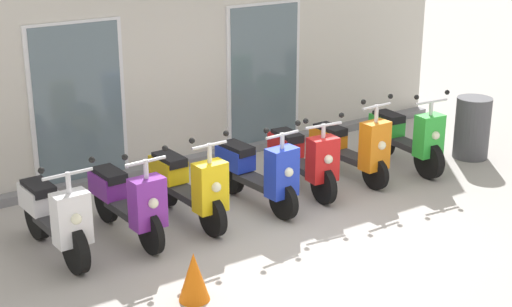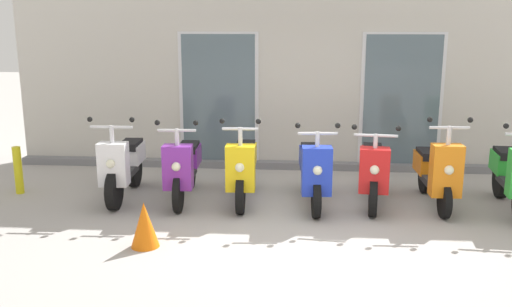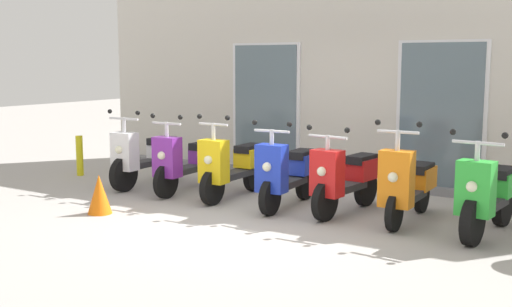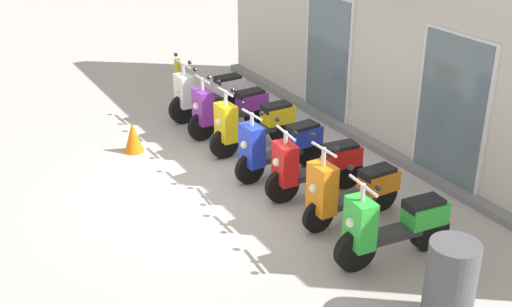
# 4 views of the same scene
# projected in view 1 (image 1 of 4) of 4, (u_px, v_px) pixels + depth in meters

# --- Properties ---
(ground_plane) EXTENTS (40.00, 40.00, 0.00)m
(ground_plane) POSITION_uv_depth(u_px,v_px,m) (294.00, 229.00, 9.44)
(ground_plane) COLOR #A8A39E
(storefront_facade) EXTENTS (10.04, 0.50, 3.61)m
(storefront_facade) POSITION_uv_depth(u_px,v_px,m) (171.00, 48.00, 11.22)
(storefront_facade) COLOR beige
(storefront_facade) RESTS_ON ground_plane
(scooter_white) EXTENTS (0.63, 1.62, 1.26)m
(scooter_white) POSITION_uv_depth(u_px,v_px,m) (55.00, 216.00, 8.63)
(scooter_white) COLOR black
(scooter_white) RESTS_ON ground_plane
(scooter_purple) EXTENTS (0.57, 1.62, 1.23)m
(scooter_purple) POSITION_uv_depth(u_px,v_px,m) (127.00, 199.00, 9.07)
(scooter_purple) COLOR black
(scooter_purple) RESTS_ON ground_plane
(scooter_yellow) EXTENTS (0.54, 1.63, 1.26)m
(scooter_yellow) POSITION_uv_depth(u_px,v_px,m) (189.00, 185.00, 9.53)
(scooter_yellow) COLOR black
(scooter_yellow) RESTS_ON ground_plane
(scooter_blue) EXTENTS (0.57, 1.59, 1.23)m
(scooter_blue) POSITION_uv_depth(u_px,v_px,m) (258.00, 171.00, 9.97)
(scooter_blue) COLOR black
(scooter_blue) RESTS_ON ground_plane
(scooter_red) EXTENTS (0.61, 1.57, 1.20)m
(scooter_red) POSITION_uv_depth(u_px,v_px,m) (303.00, 158.00, 10.49)
(scooter_red) COLOR black
(scooter_red) RESTS_ON ground_plane
(scooter_orange) EXTENTS (0.57, 1.56, 1.31)m
(scooter_orange) POSITION_uv_depth(u_px,v_px,m) (351.00, 146.00, 10.93)
(scooter_orange) COLOR black
(scooter_orange) RESTS_ON ground_plane
(scooter_green) EXTENTS (0.62, 1.62, 1.26)m
(scooter_green) POSITION_uv_depth(u_px,v_px,m) (406.00, 137.00, 11.38)
(scooter_green) COLOR black
(scooter_green) RESTS_ON ground_plane
(trash_bin) EXTENTS (0.53, 0.53, 0.95)m
(trash_bin) POSITION_uv_depth(u_px,v_px,m) (472.00, 128.00, 11.83)
(trash_bin) COLOR #4C4C51
(trash_bin) RESTS_ON ground_plane
(traffic_cone) EXTENTS (0.32, 0.32, 0.52)m
(traffic_cone) POSITION_uv_depth(u_px,v_px,m) (194.00, 276.00, 7.74)
(traffic_cone) COLOR orange
(traffic_cone) RESTS_ON ground_plane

